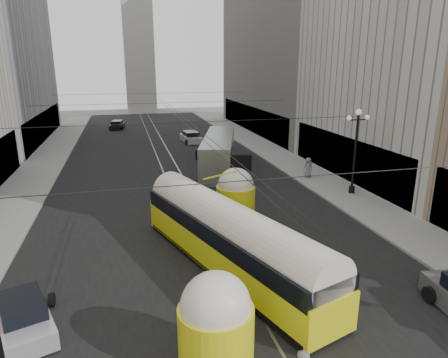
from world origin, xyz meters
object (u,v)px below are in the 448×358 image
city_bus (219,151)px  sedan_silver (23,316)px  pedestrian_sidewalk_right (308,167)px  streetcar (229,237)px  pedestrian_crossing_a (231,354)px

city_bus → sedan_silver: city_bus is taller
city_bus → pedestrian_sidewalk_right: 8.56m
streetcar → sedan_silver: size_ratio=3.42×
pedestrian_crossing_a → city_bus: bearing=1.2°
streetcar → pedestrian_sidewalk_right: size_ratio=8.71×
pedestrian_sidewalk_right → city_bus: bearing=-37.0°
city_bus → sedan_silver: size_ratio=2.95×
streetcar → pedestrian_sidewalk_right: bearing=52.0°
sedan_silver → city_bus: bearing=59.6°
streetcar → city_bus: bearing=78.0°
streetcar → city_bus: size_ratio=1.16×
streetcar → sedan_silver: (-8.67, -2.63, -1.10)m
pedestrian_sidewalk_right → pedestrian_crossing_a: bearing=59.4°
streetcar → city_bus: streetcar is taller
sedan_silver → pedestrian_crossing_a: pedestrian_crossing_a is taller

